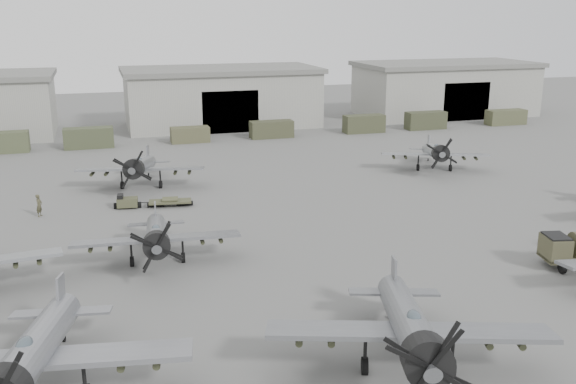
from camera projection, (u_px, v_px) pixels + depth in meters
name	position (u px, v px, depth m)	size (l,w,h in m)	color
ground	(407.00, 283.00, 40.92)	(220.00, 220.00, 0.00)	#575755
hangar_center	(221.00, 96.00, 96.88)	(29.00, 14.80, 8.70)	#9A9A90
hangar_right	(445.00, 88.00, 107.36)	(29.00, 14.80, 8.70)	#9A9A90
support_truck_1	(6.00, 142.00, 78.65)	(5.27, 2.20, 2.57)	#444B31
support_truck_2	(89.00, 138.00, 81.32)	(6.13, 2.20, 2.59)	#3C432B
support_truck_3	(190.00, 135.00, 84.94)	(5.06, 2.20, 2.03)	#494930
support_truck_4	(272.00, 129.00, 87.99)	(5.89, 2.20, 2.32)	#3A3D28
support_truck_5	(364.00, 124.00, 91.75)	(5.84, 2.20, 2.52)	#3A3D28
support_truck_6	(426.00, 120.00, 94.46)	(5.95, 2.20, 2.56)	#373B26
support_truck_7	(506.00, 117.00, 98.28)	(6.17, 2.20, 2.27)	#474930
aircraft_near_0	(31.00, 356.00, 27.45)	(13.89, 12.50, 5.51)	gray
aircraft_near_1	(411.00, 328.00, 29.90)	(13.62, 12.27, 5.47)	gray
aircraft_mid_1	(156.00, 236.00, 43.39)	(11.48, 10.33, 4.58)	gray
aircraft_far_0	(140.00, 166.00, 62.21)	(12.42, 11.18, 4.93)	gray
aircraft_far_1	(435.00, 152.00, 69.26)	(11.47, 10.35, 4.63)	gray
tug_trailer	(144.00, 202.00, 56.70)	(6.56, 2.09, 1.30)	#43452D
ground_crew	(39.00, 205.00, 54.09)	(0.70, 0.46, 1.92)	#413F2B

